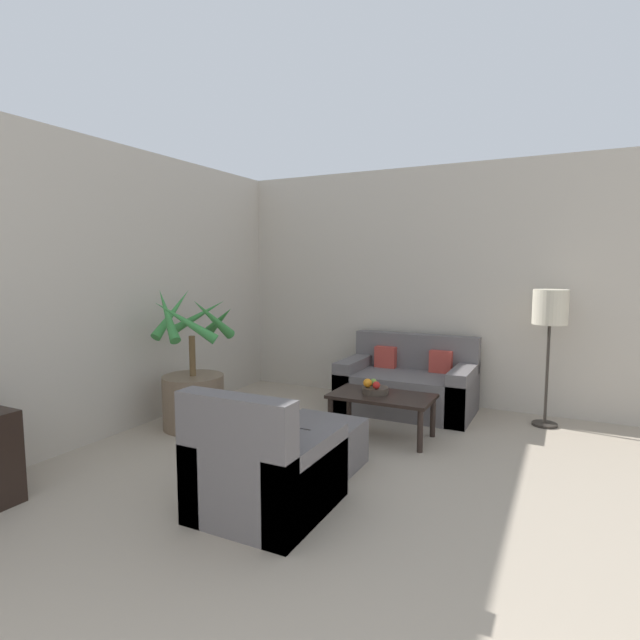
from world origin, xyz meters
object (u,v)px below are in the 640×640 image
at_px(potted_palm, 193,387).
at_px(apple_red, 376,385).
at_px(coffee_table, 382,401).
at_px(orange_fruit, 368,383).
at_px(fruit_bowl, 375,390).
at_px(ottoman, 322,443).
at_px(floor_lamp, 550,313).
at_px(armchair, 265,471).
at_px(apple_green, 373,382).
at_px(sofa_loveseat, 408,386).

xyz_separation_m(potted_palm, apple_red, (1.70, 0.53, 0.09)).
height_order(coffee_table, orange_fruit, orange_fruit).
xyz_separation_m(fruit_bowl, ottoman, (-0.13, -0.85, -0.25)).
distance_m(potted_palm, floor_lamp, 3.55).
height_order(armchair, ottoman, armchair).
bearing_deg(armchair, apple_green, 87.42).
height_order(sofa_loveseat, apple_red, sofa_loveseat).
height_order(potted_palm, coffee_table, potted_palm).
bearing_deg(coffee_table, apple_red, -145.39).
bearing_deg(sofa_loveseat, apple_green, -95.12).
bearing_deg(ottoman, apple_green, 84.39).
distance_m(coffee_table, fruit_bowl, 0.11).
bearing_deg(apple_green, sofa_loveseat, 84.88).
height_order(sofa_loveseat, apple_green, sofa_loveseat).
bearing_deg(apple_red, potted_palm, -162.74).
bearing_deg(orange_fruit, armchair, -91.92).
xyz_separation_m(sofa_loveseat, armchair, (-0.16, -2.62, -0.01)).
bearing_deg(apple_red, floor_lamp, 37.85).
distance_m(apple_green, orange_fruit, 0.10).
distance_m(sofa_loveseat, ottoman, 1.78).
bearing_deg(orange_fruit, apple_green, 76.12).
distance_m(apple_green, ottoman, 0.96).
height_order(potted_palm, apple_red, potted_palm).
distance_m(floor_lamp, fruit_bowl, 1.88).
height_order(fruit_bowl, apple_red, apple_red).
bearing_deg(armchair, potted_palm, 144.21).
bearing_deg(fruit_bowl, potted_palm, -160.79).
distance_m(fruit_bowl, ottoman, 0.89).
bearing_deg(floor_lamp, orange_fruit, -144.54).
relative_size(sofa_loveseat, apple_green, 21.94).
xyz_separation_m(coffee_table, armchair, (-0.20, -1.67, -0.08)).
relative_size(potted_palm, sofa_loveseat, 0.98).
relative_size(armchair, ottoman, 1.38).
relative_size(sofa_loveseat, coffee_table, 1.51).
relative_size(potted_palm, armchair, 1.64).
bearing_deg(armchair, ottoman, 90.68).
xyz_separation_m(sofa_loveseat, apple_green, (-0.08, -0.86, 0.21)).
height_order(apple_red, orange_fruit, orange_fruit).
relative_size(floor_lamp, armchair, 1.60).
bearing_deg(apple_red, armchair, -95.22).
bearing_deg(ottoman, armchair, -89.32).
height_order(sofa_loveseat, floor_lamp, floor_lamp).
bearing_deg(sofa_loveseat, orange_fruit, -96.01).
bearing_deg(floor_lamp, ottoman, -129.58).
bearing_deg(fruit_bowl, orange_fruit, -154.13).
height_order(apple_green, orange_fruit, orange_fruit).
xyz_separation_m(floor_lamp, orange_fruit, (-1.48, -1.05, -0.63)).
relative_size(apple_red, apple_green, 1.09).
bearing_deg(fruit_bowl, armchair, -94.08).
xyz_separation_m(potted_palm, sofa_loveseat, (1.70, 1.50, -0.13)).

